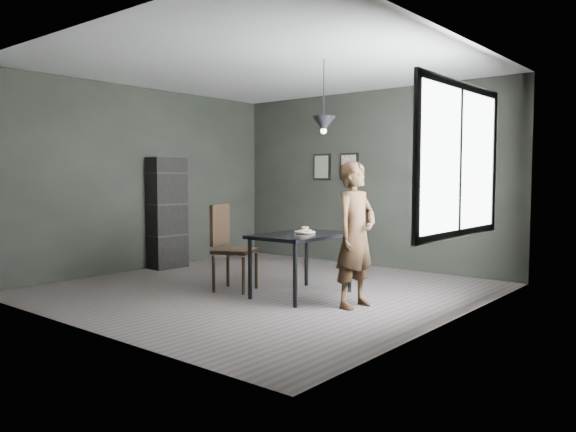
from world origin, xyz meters
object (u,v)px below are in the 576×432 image
Objects in this scene: woman at (356,235)px; pendant_lamp at (324,124)px; cafe_table at (301,240)px; white_plate at (305,233)px; wood_chair at (228,241)px; shelf_unit at (167,213)px.

pendant_lamp is (-0.58, 0.19, 1.25)m from woman.
white_plate is at bearing 97.45° from cafe_table.
white_plate is 0.21× the size of wood_chair.
pendant_lamp is at bearing 76.40° from woman.
woman reaches higher than cafe_table.
pendant_lamp is (0.26, 0.02, 1.29)m from white_plate.
pendant_lamp is at bearing 3.46° from white_plate.
woman is at bearing -12.16° from wood_chair.
pendant_lamp reaches higher than shelf_unit.
wood_chair is 2.11m from shelf_unit.
wood_chair is (-0.92, -0.33, -0.05)m from cafe_table.
white_plate is 2.92m from shelf_unit.
woman is 3.77m from shelf_unit.
pendant_lamp is at bearing -0.87° from shelf_unit.
white_plate is at bearing 4.48° from wood_chair.
shelf_unit is at bearing 175.88° from white_plate.
woman is 1.39m from pendant_lamp.
cafe_table is 0.98m from wood_chair.
white_plate is 0.27× the size of pendant_lamp.
wood_chair is 1.26× the size of pendant_lamp.
woman is 0.92× the size of shelf_unit.
shelf_unit is at bearing 88.79° from woman.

